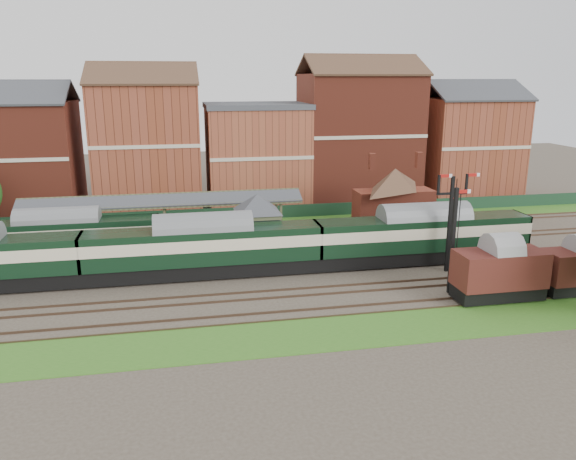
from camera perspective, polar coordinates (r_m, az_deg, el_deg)
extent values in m
plane|color=#473D33|center=(47.08, 1.14, -4.12)|extent=(160.00, 160.00, 0.00)
cube|color=#2D6619|center=(62.13, -1.97, 0.73)|extent=(90.00, 4.50, 0.06)
cube|color=#2D6619|center=(36.31, 5.20, -10.25)|extent=(90.00, 5.00, 0.06)
cube|color=#193823|center=(63.87, -2.26, 1.80)|extent=(90.00, 0.12, 1.50)
cube|color=#2D2D2D|center=(55.43, -6.05, -0.65)|extent=(55.00, 3.40, 1.00)
cube|color=#657A56|center=(49.25, -3.06, -1.79)|extent=(3.40, 3.20, 2.40)
cube|color=#4A4B2F|center=(48.65, -3.10, 0.69)|extent=(3.60, 3.40, 2.00)
pyramid|color=#383A3F|center=(48.23, -3.13, 2.76)|extent=(5.40, 5.40, 1.60)
cube|color=brown|center=(50.94, 5.88, -1.38)|extent=(3.00, 2.40, 2.20)
cube|color=#4C3323|center=(49.95, 6.14, 0.00)|extent=(3.20, 1.34, 0.79)
cube|color=#4C3323|center=(51.15, 5.72, 0.38)|extent=(3.20, 1.34, 0.79)
cube|color=maroon|center=(58.73, 10.65, 2.34)|extent=(8.00, 3.00, 3.50)
pyramid|color=#4C3323|center=(58.17, 10.79, 5.08)|extent=(8.10, 8.10, 2.20)
cube|color=maroon|center=(57.21, 8.47, 5.52)|extent=(0.60, 0.60, 1.60)
cube|color=maroon|center=(59.06, 13.08, 5.60)|extent=(0.60, 0.60, 1.60)
cube|color=#4A4B2F|center=(54.89, -23.94, 0.31)|extent=(0.22, 0.22, 3.40)
cube|color=#4A4B2F|center=(56.75, -1.19, 2.10)|extent=(0.22, 0.22, 3.40)
cube|color=#383A3F|center=(53.37, -12.51, 2.98)|extent=(26.00, 1.99, 0.90)
cube|color=#383A3F|center=(55.23, -12.48, 3.39)|extent=(26.00, 1.99, 0.90)
cube|color=#4A4B2F|center=(54.22, -12.52, 3.58)|extent=(26.00, 0.20, 0.20)
cube|color=black|center=(47.61, 16.09, 0.52)|extent=(0.25, 0.25, 8.00)
cube|color=black|center=(47.04, 16.32, 3.59)|extent=(2.60, 0.18, 0.18)
cube|color=#B2140F|center=(46.49, 15.74, 5.32)|extent=(1.10, 0.08, 0.25)
cube|color=#B2140F|center=(47.61, 18.33, 5.34)|extent=(1.10, 0.08, 0.25)
cube|color=black|center=(42.87, 16.39, -1.11)|extent=(0.25, 0.25, 8.00)
cube|color=#B2140F|center=(42.27, 17.43, 3.75)|extent=(1.10, 0.08, 0.25)
cube|color=maroon|center=(71.45, -26.19, 6.38)|extent=(14.00, 10.00, 13.00)
cube|color=brown|center=(68.96, -14.08, 8.06)|extent=(12.00, 10.00, 15.00)
cube|color=brown|center=(69.71, -3.20, 7.32)|extent=(12.00, 10.00, 12.00)
cube|color=maroon|center=(72.38, 7.16, 9.12)|extent=(14.00, 10.00, 16.00)
cube|color=brown|center=(78.50, 17.69, 7.89)|extent=(12.00, 10.00, 13.00)
cube|color=black|center=(45.91, -8.45, -3.84)|extent=(18.72, 2.62, 1.14)
cube|color=black|center=(45.32, -8.54, -1.54)|extent=(18.72, 2.91, 2.70)
cube|color=beige|center=(45.23, -8.56, -1.14)|extent=(18.74, 2.95, 0.94)
cube|color=slate|center=(44.91, -8.62, 0.30)|extent=(18.72, 2.91, 0.62)
cube|color=black|center=(50.19, 13.43, -2.43)|extent=(18.72, 2.62, 1.14)
cube|color=black|center=(49.65, 13.56, -0.31)|extent=(18.72, 2.91, 2.70)
cube|color=beige|center=(49.57, 13.59, 0.05)|extent=(18.74, 2.95, 0.94)
cube|color=slate|center=(49.28, 13.67, 1.38)|extent=(18.72, 2.91, 0.62)
cube|color=black|center=(53.14, -22.00, -2.22)|extent=(16.90, 2.37, 1.03)
cube|color=black|center=(52.68, -22.19, -0.41)|extent=(16.90, 2.63, 2.44)
cube|color=beige|center=(52.60, -22.22, -0.11)|extent=(16.92, 2.67, 0.85)
cube|color=slate|center=(52.35, -22.34, 1.02)|extent=(16.90, 2.63, 0.56)
cube|color=black|center=(43.59, 20.49, -5.86)|extent=(6.40, 2.36, 0.96)
cube|color=#481416|center=(43.02, 20.71, -3.67)|extent=(6.40, 2.77, 2.56)
cube|color=gray|center=(42.60, 20.89, -1.88)|extent=(6.40, 2.77, 0.47)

